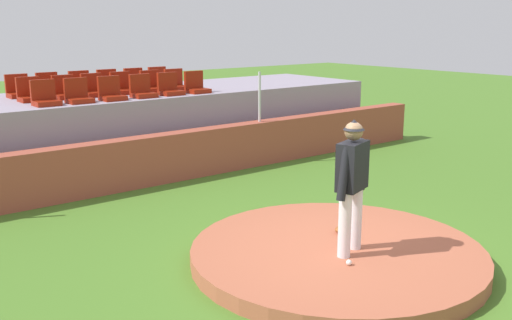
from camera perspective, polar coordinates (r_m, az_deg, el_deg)
The scene contains 26 objects.
ground_plane at distance 8.27m, azimuth 7.91°, elevation -9.82°, with size 60.00×60.00×0.00m, color #467324.
pitchers_mound at distance 8.23m, azimuth 7.93°, elevation -9.13°, with size 4.05×4.05×0.21m, color #A9583D.
pitcher at distance 7.70m, azimuth 9.40°, elevation -1.65°, with size 0.75×0.41×1.81m.
baseball at distance 7.61m, azimuth 9.10°, elevation -9.90°, with size 0.07×0.07×0.07m, color white.
fielding_glove at distance 8.72m, azimuth 8.58°, elevation -6.71°, with size 0.30×0.20×0.11m, color brown.
brick_barrier at distance 12.08m, azimuth -9.92°, elevation 0.05°, with size 15.70×0.40×1.01m, color #9F4836.
fence_post_right at distance 13.40m, azimuth 0.35°, elevation 6.21°, with size 0.06×0.06×1.15m, color silver.
bleacher_platform at distance 13.98m, azimuth -14.32°, elevation 2.95°, with size 13.82×3.19×1.64m, color gray.
stadium_chair_0 at distance 12.25m, azimuth -20.00°, elevation 5.79°, with size 0.48×0.44×0.50m.
stadium_chair_1 at distance 12.45m, azimuth -17.07°, elevation 6.12°, with size 0.48×0.44×0.50m.
stadium_chair_2 at distance 12.70m, azimuth -14.03°, elevation 6.43°, with size 0.48×0.44×0.50m.
stadium_chair_3 at distance 13.04m, azimuth -11.11°, elevation 6.75°, with size 0.48×0.44×0.50m.
stadium_chair_4 at distance 13.39m, azimuth -8.48°, elevation 7.01°, with size 0.48×0.44×0.50m.
stadium_chair_5 at distance 13.72m, azimuth -5.90°, elevation 7.23°, with size 0.48×0.44×0.50m.
stadium_chair_6 at distance 13.01m, azimuth -21.29°, elevation 6.08°, with size 0.48×0.44×0.50m.
stadium_chair_7 at distance 13.25m, azimuth -18.21°, elevation 6.43°, with size 0.48×0.44×0.50m.
stadium_chair_8 at distance 13.49m, azimuth -15.65°, elevation 6.72°, with size 0.48×0.44×0.50m.
stadium_chair_9 at distance 13.79m, azimuth -12.99°, elevation 7.00°, with size 0.48×0.44×0.50m.
stadium_chair_10 at distance 14.09m, azimuth -10.20°, elevation 7.25°, with size 0.48×0.44×0.50m.
stadium_chair_11 at distance 14.43m, azimuth -7.89°, elevation 7.47°, with size 0.48×0.44×0.50m.
stadium_chair_12 at distance 13.82m, azimuth -22.27°, elevation 6.36°, with size 0.48×0.44×0.50m.
stadium_chair_13 at distance 14.07m, azimuth -19.66°, elevation 6.69°, with size 0.48×0.44×0.50m.
stadium_chair_14 at distance 14.30m, azimuth -16.80°, elevation 6.99°, with size 0.48×0.44×0.50m.
stadium_chair_15 at distance 14.58m, azimuth -14.26°, elevation 7.25°, with size 0.48×0.44×0.50m.
stadium_chair_16 at distance 14.85m, azimuth -11.76°, elevation 7.48°, with size 0.48×0.44×0.50m.
stadium_chair_17 at distance 15.17m, azimuth -9.48°, elevation 7.70°, with size 0.48×0.44×0.50m.
Camera 1 is at (-5.54, -5.22, 3.22)m, focal length 40.76 mm.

